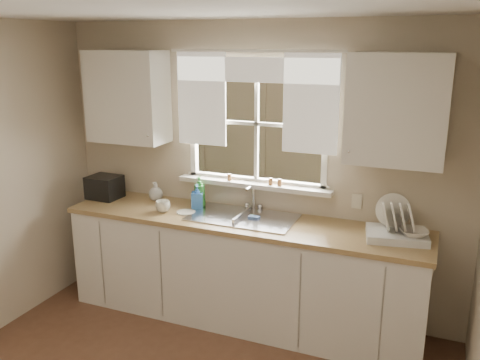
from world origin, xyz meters
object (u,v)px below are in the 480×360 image
at_px(soap_bottle_a, 199,192).
at_px(cup, 163,206).
at_px(dish_rack, 397,229).
at_px(black_appliance, 105,187).

bearing_deg(soap_bottle_a, cup, -133.69).
bearing_deg(soap_bottle_a, dish_rack, -3.89).
distance_m(soap_bottle_a, black_appliance, 0.95).
relative_size(soap_bottle_a, cup, 2.23).
bearing_deg(black_appliance, cup, -10.04).
relative_size(soap_bottle_a, black_appliance, 0.98).
distance_m(dish_rack, black_appliance, 2.62).
relative_size(cup, black_appliance, 0.44).
xyz_separation_m(dish_rack, black_appliance, (-2.62, 0.02, 0.03)).
height_order(soap_bottle_a, black_appliance, soap_bottle_a).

